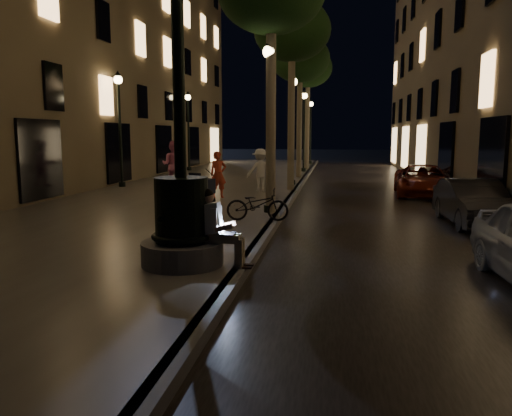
% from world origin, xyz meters
% --- Properties ---
extents(ground, '(120.00, 120.00, 0.00)m').
position_xyz_m(ground, '(0.00, 15.00, 0.00)').
color(ground, black).
rests_on(ground, ground).
extents(cobble_lane, '(6.00, 45.00, 0.02)m').
position_xyz_m(cobble_lane, '(3.00, 15.00, 0.01)').
color(cobble_lane, black).
rests_on(cobble_lane, ground).
extents(promenade, '(8.00, 45.00, 0.20)m').
position_xyz_m(promenade, '(-4.00, 15.00, 0.10)').
color(promenade, '#615B56').
rests_on(promenade, ground).
extents(curb_strip, '(0.25, 45.00, 0.20)m').
position_xyz_m(curb_strip, '(0.00, 15.00, 0.10)').
color(curb_strip, '#59595B').
rests_on(curb_strip, ground).
extents(building_left, '(8.00, 36.00, 15.00)m').
position_xyz_m(building_left, '(-12.00, 18.00, 7.50)').
color(building_left, '#716146').
rests_on(building_left, ground).
extents(fountain_lamppost, '(1.40, 1.40, 5.21)m').
position_xyz_m(fountain_lamppost, '(-1.00, 2.00, 1.21)').
color(fountain_lamppost, '#59595B').
rests_on(fountain_lamppost, promenade).
extents(seated_man_laptop, '(0.94, 0.32, 1.32)m').
position_xyz_m(seated_man_laptop, '(-0.39, 2.00, 0.90)').
color(seated_man_laptop, gray).
rests_on(seated_man_laptop, promenade).
extents(tree_second, '(3.00, 3.00, 7.40)m').
position_xyz_m(tree_second, '(-0.20, 14.00, 6.33)').
color(tree_second, '#6B604C').
rests_on(tree_second, promenade).
extents(tree_third, '(3.00, 3.00, 7.20)m').
position_xyz_m(tree_third, '(-0.30, 20.00, 6.14)').
color(tree_third, '#6B604C').
rests_on(tree_third, promenade).
extents(tree_far, '(3.00, 3.00, 7.50)m').
position_xyz_m(tree_far, '(-0.22, 26.00, 6.43)').
color(tree_far, '#6B604C').
rests_on(tree_far, promenade).
extents(lamp_curb_a, '(0.36, 0.36, 4.81)m').
position_xyz_m(lamp_curb_a, '(-0.30, 8.00, 3.24)').
color(lamp_curb_a, black).
rests_on(lamp_curb_a, promenade).
extents(lamp_curb_b, '(0.36, 0.36, 4.81)m').
position_xyz_m(lamp_curb_b, '(-0.30, 16.00, 3.24)').
color(lamp_curb_b, black).
rests_on(lamp_curb_b, promenade).
extents(lamp_curb_c, '(0.36, 0.36, 4.81)m').
position_xyz_m(lamp_curb_c, '(-0.30, 24.00, 3.24)').
color(lamp_curb_c, black).
rests_on(lamp_curb_c, promenade).
extents(lamp_curb_d, '(0.36, 0.36, 4.81)m').
position_xyz_m(lamp_curb_d, '(-0.30, 32.00, 3.24)').
color(lamp_curb_d, black).
rests_on(lamp_curb_d, promenade).
extents(lamp_left_b, '(0.36, 0.36, 4.81)m').
position_xyz_m(lamp_left_b, '(-7.40, 14.00, 3.24)').
color(lamp_left_b, black).
rests_on(lamp_left_b, promenade).
extents(lamp_left_c, '(0.36, 0.36, 4.81)m').
position_xyz_m(lamp_left_c, '(-7.40, 24.00, 3.24)').
color(lamp_left_c, black).
rests_on(lamp_left_c, promenade).
extents(stroller, '(0.70, 1.12, 1.14)m').
position_xyz_m(stroller, '(-2.57, 9.19, 0.77)').
color(stroller, black).
rests_on(stroller, promenade).
extents(car_second, '(1.43, 3.77, 1.23)m').
position_xyz_m(car_second, '(5.20, 7.83, 0.61)').
color(car_second, black).
rests_on(car_second, ground).
extents(car_third, '(2.36, 4.56, 1.23)m').
position_xyz_m(car_third, '(4.98, 14.24, 0.61)').
color(car_third, maroon).
rests_on(car_third, ground).
extents(pedestrian_red, '(0.71, 0.63, 1.63)m').
position_xyz_m(pedestrian_red, '(-2.48, 10.98, 1.01)').
color(pedestrian_red, '#C03B26').
rests_on(pedestrian_red, promenade).
extents(pedestrian_pink, '(0.95, 0.75, 1.95)m').
position_xyz_m(pedestrian_pink, '(-5.02, 13.74, 1.17)').
color(pedestrian_pink, pink).
rests_on(pedestrian_pink, promenade).
extents(pedestrian_white, '(1.21, 0.90, 1.66)m').
position_xyz_m(pedestrian_white, '(-1.31, 13.14, 1.03)').
color(pedestrian_white, silver).
rests_on(pedestrian_white, promenade).
extents(bicycle, '(1.64, 0.67, 0.84)m').
position_xyz_m(bicycle, '(-0.40, 6.52, 0.62)').
color(bicycle, black).
rests_on(bicycle, promenade).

